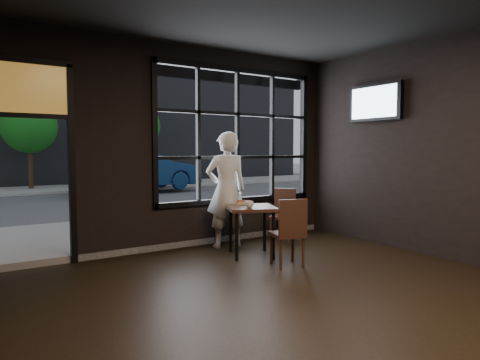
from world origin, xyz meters
TOP-DOWN VIEW (x-y plane):
  - floor at (0.00, 0.00)m, footprint 6.00×7.00m
  - window_frame at (1.20, 3.50)m, footprint 3.06×0.12m
  - stained_transom at (-2.10, 3.50)m, footprint 1.20×0.06m
  - street_asphalt at (0.00, 24.00)m, footprint 60.00×41.00m
  - building_across at (0.00, 23.00)m, footprint 28.00×12.00m
  - cafe_table at (0.77, 2.46)m, footprint 0.89×0.89m
  - chair_near at (0.85, 1.74)m, footprint 0.49×0.49m
  - chair_window at (1.82, 3.03)m, footprint 0.54×0.54m
  - man at (0.76, 3.15)m, footprint 0.75×0.57m
  - hotdog at (0.77, 2.67)m, footprint 0.21×0.18m
  - cup at (0.65, 2.34)m, footprint 0.15×0.15m
  - tv at (2.93, 2.02)m, footprint 0.12×1.02m
  - navy_car at (2.67, 12.25)m, footprint 4.56×2.02m
  - tree_left at (-0.50, 15.35)m, footprint 2.04×2.04m
  - tree_right at (3.71, 15.50)m, footprint 2.15×2.15m

SIDE VIEW (x-z plane):
  - street_asphalt at x=0.00m, z-range -0.04..0.00m
  - floor at x=0.00m, z-range -0.02..0.00m
  - cafe_table at x=0.77m, z-range 0.00..0.74m
  - chair_window at x=1.82m, z-range 0.00..0.89m
  - chair_near at x=0.85m, z-range 0.00..0.92m
  - hotdog at x=0.77m, z-range 0.73..0.79m
  - cup at x=0.65m, z-range 0.73..0.83m
  - navy_car at x=2.67m, z-range 0.10..1.55m
  - man at x=0.76m, z-range 0.00..1.85m
  - window_frame at x=1.20m, z-range 0.66..2.94m
  - tv at x=2.93m, z-range 2.03..2.63m
  - stained_transom at x=-2.10m, z-range 2.00..2.70m
  - tree_left at x=-0.50m, z-range 0.71..4.19m
  - tree_right at x=3.71m, z-range 0.75..4.42m
  - building_across at x=0.00m, z-range 0.00..15.00m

